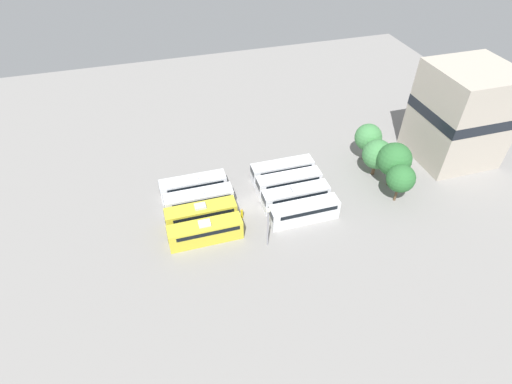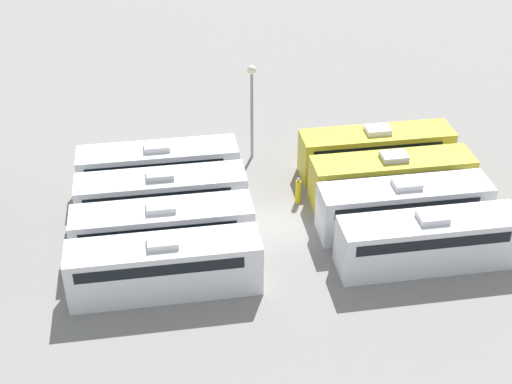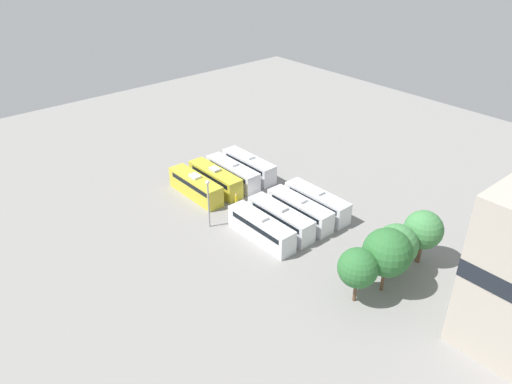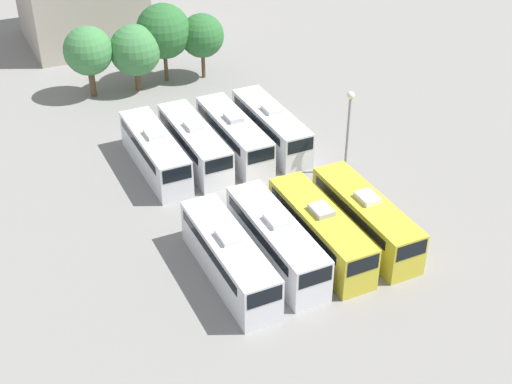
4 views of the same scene
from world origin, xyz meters
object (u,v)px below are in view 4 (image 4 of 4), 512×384
(bus_3, at_px, (365,217))
(tree_2, at_px, (163,31))
(bus_1, at_px, (276,239))
(bus_2, at_px, (320,229))
(bus_5, at_px, (194,143))
(tree_1, at_px, (135,50))
(worker_person, at_px, (288,194))
(bus_6, at_px, (234,134))
(light_pole, at_px, (349,118))
(tree_3, at_px, (202,36))
(bus_7, at_px, (271,126))
(bus_4, at_px, (155,151))
(tree_0, at_px, (88,51))
(bus_0, at_px, (229,256))

(bus_3, xyz_separation_m, tree_2, (-3.46, 30.22, 3.36))
(tree_2, bearing_deg, bus_1, -95.93)
(bus_2, height_order, bus_5, same)
(tree_1, bearing_deg, bus_3, -77.26)
(worker_person, bearing_deg, bus_6, 93.45)
(bus_2, relative_size, tree_2, 1.32)
(light_pole, height_order, tree_3, light_pole)
(bus_2, height_order, tree_3, tree_3)
(bus_7, bearing_deg, light_pole, -63.98)
(bus_4, relative_size, bus_7, 1.00)
(bus_5, height_order, light_pole, light_pole)
(bus_7, bearing_deg, bus_1, -115.30)
(bus_3, height_order, bus_7, same)
(bus_2, xyz_separation_m, tree_2, (0.01, 30.17, 3.36))
(bus_3, height_order, light_pole, light_pole)
(tree_1, bearing_deg, bus_7, -65.80)
(bus_7, xyz_separation_m, light_pole, (3.20, -6.56, 3.07))
(tree_3, bearing_deg, bus_6, -102.73)
(tree_0, bearing_deg, tree_2, 2.68)
(bus_0, bearing_deg, light_pole, 30.39)
(bus_6, xyz_separation_m, tree_1, (-3.34, 14.97, 2.32))
(bus_3, bearing_deg, light_pole, 67.19)
(tree_2, bearing_deg, bus_6, -89.38)
(bus_1, relative_size, tree_3, 1.57)
(bus_5, bearing_deg, bus_7, -0.54)
(bus_3, xyz_separation_m, bus_4, (-9.89, 14.50, 0.00))
(bus_4, bearing_deg, light_pole, -26.90)
(bus_0, xyz_separation_m, tree_2, (6.53, 30.19, 3.36))
(bus_7, distance_m, light_pole, 7.92)
(worker_person, bearing_deg, bus_0, -141.32)
(bus_6, bearing_deg, bus_5, 178.25)
(bus_4, distance_m, tree_0, 15.66)
(bus_4, distance_m, bus_6, 6.61)
(bus_3, bearing_deg, tree_2, 96.53)
(bus_0, distance_m, tree_2, 31.07)
(bus_0, relative_size, bus_7, 1.00)
(bus_2, relative_size, tree_3, 1.57)
(bus_0, xyz_separation_m, bus_6, (6.70, 14.30, 0.00))
(bus_1, bearing_deg, tree_2, 84.07)
(bus_0, xyz_separation_m, bus_2, (6.52, 0.02, 0.00))
(worker_person, bearing_deg, tree_1, 99.32)
(tree_1, bearing_deg, tree_3, 0.34)
(tree_2, xyz_separation_m, tree_3, (3.56, -0.88, -0.72))
(tree_0, bearing_deg, bus_1, -81.77)
(bus_1, distance_m, bus_4, 14.58)
(bus_5, bearing_deg, light_pole, -33.69)
(bus_1, relative_size, bus_3, 1.00)
(bus_2, xyz_separation_m, bus_7, (3.55, 14.32, 0.00))
(bus_1, height_order, bus_5, same)
(tree_1, relative_size, tree_3, 0.99)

